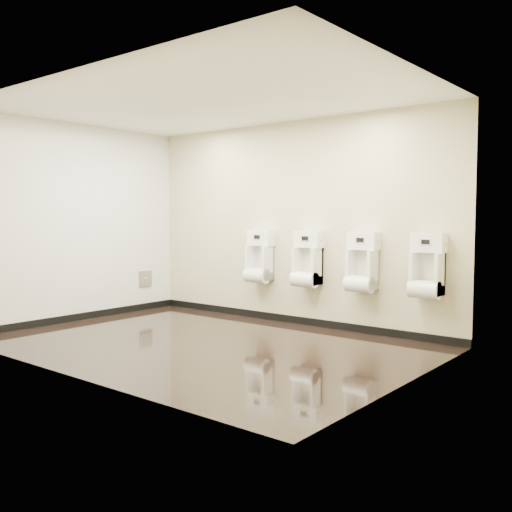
{
  "coord_description": "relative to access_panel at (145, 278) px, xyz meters",
  "views": [
    {
      "loc": [
        4.59,
        -4.74,
        1.49
      ],
      "look_at": [
        0.33,
        0.55,
        1.02
      ],
      "focal_mm": 40.0,
      "sensor_mm": 36.0,
      "label": 1
    }
  ],
  "objects": [
    {
      "name": "ground",
      "position": [
        2.48,
        -1.2,
        -0.5
      ],
      "size": [
        5.0,
        3.5,
        0.0
      ],
      "primitive_type": "cube",
      "color": "black",
      "rests_on": "ground"
    },
    {
      "name": "ceiling",
      "position": [
        2.48,
        -1.2,
        2.3
      ],
      "size": [
        5.0,
        3.5,
        0.0
      ],
      "primitive_type": "cube",
      "color": "white"
    },
    {
      "name": "back_wall",
      "position": [
        2.48,
        0.55,
        0.9
      ],
      "size": [
        5.0,
        0.02,
        2.8
      ],
      "primitive_type": "cube",
      "color": "beige",
      "rests_on": "ground"
    },
    {
      "name": "front_wall",
      "position": [
        2.48,
        -2.95,
        0.9
      ],
      "size": [
        5.0,
        0.02,
        2.8
      ],
      "primitive_type": "cube",
      "color": "beige",
      "rests_on": "ground"
    },
    {
      "name": "left_wall",
      "position": [
        -0.02,
        -1.2,
        0.9
      ],
      "size": [
        0.02,
        3.5,
        2.8
      ],
      "primitive_type": "cube",
      "color": "beige",
      "rests_on": "ground"
    },
    {
      "name": "right_wall",
      "position": [
        4.98,
        -1.2,
        0.9
      ],
      "size": [
        0.02,
        3.5,
        2.8
      ],
      "primitive_type": "cube",
      "color": "beige",
      "rests_on": "ground"
    },
    {
      "name": "tile_overlay_left",
      "position": [
        -0.01,
        -1.2,
        0.9
      ],
      "size": [
        0.01,
        3.5,
        2.8
      ],
      "primitive_type": "cube",
      "color": "silver",
      "rests_on": "ground"
    },
    {
      "name": "skirting_back",
      "position": [
        2.48,
        0.54,
        -0.45
      ],
      "size": [
        5.0,
        0.02,
        0.1
      ],
      "primitive_type": "cube",
      "color": "black",
      "rests_on": "ground"
    },
    {
      "name": "skirting_left",
      "position": [
        -0.01,
        -1.2,
        -0.45
      ],
      "size": [
        0.02,
        3.5,
        0.1
      ],
      "primitive_type": "cube",
      "color": "black",
      "rests_on": "ground"
    },
    {
      "name": "access_panel",
      "position": [
        0.0,
        0.0,
        0.0
      ],
      "size": [
        0.04,
        0.25,
        0.25
      ],
      "color": "#9E9EA3",
      "rests_on": "left_wall"
    },
    {
      "name": "urinal_0",
      "position": [
        2.01,
        0.42,
        0.36
      ],
      "size": [
        0.4,
        0.3,
        0.74
      ],
      "color": "white",
      "rests_on": "back_wall"
    },
    {
      "name": "urinal_1",
      "position": [
        2.83,
        0.42,
        0.36
      ],
      "size": [
        0.4,
        0.3,
        0.74
      ],
      "color": "white",
      "rests_on": "back_wall"
    },
    {
      "name": "urinal_2",
      "position": [
        3.65,
        0.42,
        0.36
      ],
      "size": [
        0.4,
        0.3,
        0.74
      ],
      "color": "white",
      "rests_on": "back_wall"
    },
    {
      "name": "urinal_3",
      "position": [
        4.49,
        0.42,
        0.36
      ],
      "size": [
        0.4,
        0.3,
        0.74
      ],
      "color": "white",
      "rests_on": "back_wall"
    }
  ]
}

